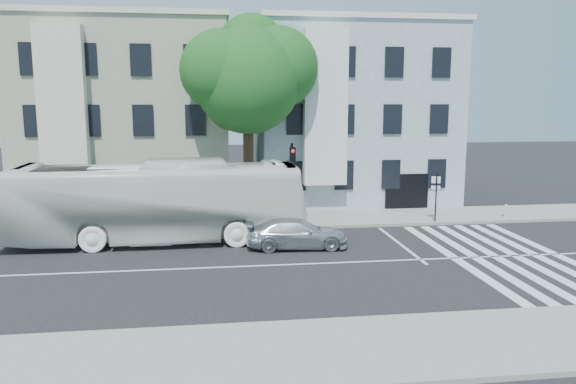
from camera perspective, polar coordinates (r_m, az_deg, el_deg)
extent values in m
plane|color=black|center=(22.49, -2.53, -7.49)|extent=(120.00, 120.00, 0.00)
cube|color=gray|center=(30.20, -3.90, -2.96)|extent=(80.00, 4.00, 0.15)
cube|color=gray|center=(15.03, 0.34, -16.05)|extent=(80.00, 4.00, 0.15)
cube|color=gray|center=(36.81, -15.78, 7.46)|extent=(12.00, 10.00, 11.00)
cube|color=#8D9FA8|center=(37.52, 6.10, 7.78)|extent=(12.00, 10.00, 11.00)
cylinder|color=#2D2116|center=(30.25, -4.02, 1.92)|extent=(0.56, 0.56, 5.20)
sphere|color=#17481B|center=(30.01, -4.12, 11.23)|extent=(5.60, 5.60, 5.60)
sphere|color=#17481B|center=(30.58, -1.12, 12.53)|extent=(4.40, 4.40, 4.40)
sphere|color=#17481B|center=(29.68, -6.86, 12.18)|extent=(4.20, 4.20, 4.20)
sphere|color=#17481B|center=(31.33, -3.74, 14.28)|extent=(3.80, 3.80, 3.80)
sphere|color=#17481B|center=(30.56, -5.31, 9.31)|extent=(3.40, 3.40, 3.40)
imported|color=white|center=(26.37, -13.22, -0.98)|extent=(3.29, 13.61, 3.78)
imported|color=silver|center=(24.93, 0.93, -4.23)|extent=(2.07, 4.60, 1.31)
cylinder|color=black|center=(28.10, 0.39, 0.52)|extent=(0.15, 0.15, 4.38)
cube|color=black|center=(27.65, 0.47, 3.65)|extent=(0.30, 0.24, 0.89)
sphere|color=red|center=(27.50, 0.51, 4.17)|extent=(0.17, 0.17, 0.17)
cylinder|color=white|center=(27.88, 0.44, 1.54)|extent=(0.46, 0.04, 0.46)
cylinder|color=#BABAB5|center=(33.05, 21.25, -1.87)|extent=(0.23, 0.23, 0.56)
sphere|color=#BABAB5|center=(33.00, 21.28, -1.35)|extent=(0.21, 0.21, 0.21)
cylinder|color=#BABAB5|center=(33.04, 21.25, -1.75)|extent=(0.40, 0.25, 0.13)
cylinder|color=black|center=(30.50, 14.80, -0.53)|extent=(0.07, 0.07, 2.56)
cube|color=white|center=(30.45, 14.80, 1.21)|extent=(0.46, 0.15, 0.36)
cube|color=white|center=(30.51, 14.77, 0.45)|extent=(0.46, 0.15, 0.18)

